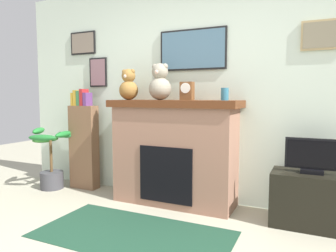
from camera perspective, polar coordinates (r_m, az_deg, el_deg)
The scene contains 11 objects.
back_wall at distance 3.69m, azimuth 6.85°, elevation 6.62°, with size 5.20×0.15×2.60m.
fireplace at distance 3.56m, azimuth 1.20°, elevation -4.71°, with size 1.49×0.54×1.18m.
bookshelf at distance 4.30m, azimuth -15.14°, elevation -3.05°, with size 0.38×0.16×1.32m.
potted_plant at distance 4.44m, azimuth -20.52°, elevation -6.10°, with size 0.54×0.60×0.82m.
tv_stand at distance 3.30m, azimuth 24.63°, elevation -12.18°, with size 0.71×0.40×0.51m, color black.
television at distance 3.20m, azimuth 24.92°, elevation -5.19°, with size 0.48×0.14×0.33m.
area_rug at distance 2.96m, azimuth -6.42°, elevation -19.01°, with size 1.74×0.91×0.01m, color #1C412E.
candle_jar at distance 3.30m, azimuth 10.34°, elevation 5.75°, with size 0.08×0.08×0.13m, color teal.
mantel_clock at distance 3.43m, azimuth 3.50°, elevation 6.41°, with size 0.14×0.10×0.20m.
teddy_bear_cream at distance 3.77m, azimuth -7.22°, elevation 7.27°, with size 0.23×0.23×0.37m.
teddy_bear_brown at distance 3.57m, azimuth -1.48°, elevation 7.76°, with size 0.26×0.26×0.41m.
Camera 1 is at (1.15, -1.51, 1.23)m, focal length 33.34 mm.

